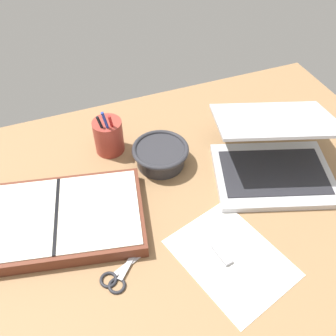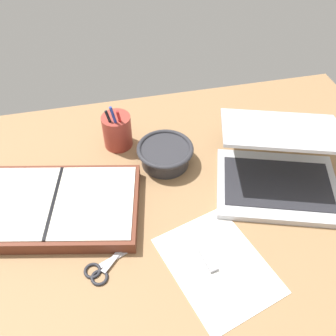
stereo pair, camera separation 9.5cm
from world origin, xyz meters
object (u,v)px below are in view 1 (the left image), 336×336
object	(u,v)px
laptop	(274,155)
pen_cup	(109,136)
scissors	(117,278)
bowl	(160,154)
planner	(58,219)

from	to	relation	value
laptop	pen_cup	size ratio (longest dim) A/B	2.59
scissors	pen_cup	bearing A→B (deg)	42.61
laptop	bowl	world-z (taller)	laptop
planner	scissors	distance (cm)	21.13
scissors	bowl	bearing A→B (deg)	20.39
pen_cup	planner	xyz separation A→B (cm)	(-18.40, -21.45, -3.18)
laptop	planner	size ratio (longest dim) A/B	0.89
laptop	scissors	world-z (taller)	laptop
laptop	planner	bearing A→B (deg)	-163.80
scissors	planner	bearing A→B (deg)	81.25
pen_cup	planner	bearing A→B (deg)	-130.62
planner	pen_cup	bearing A→B (deg)	61.24
bowl	pen_cup	distance (cm)	15.89
planner	scissors	bearing A→B (deg)	-52.39
pen_cup	planner	size ratio (longest dim) A/B	0.34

